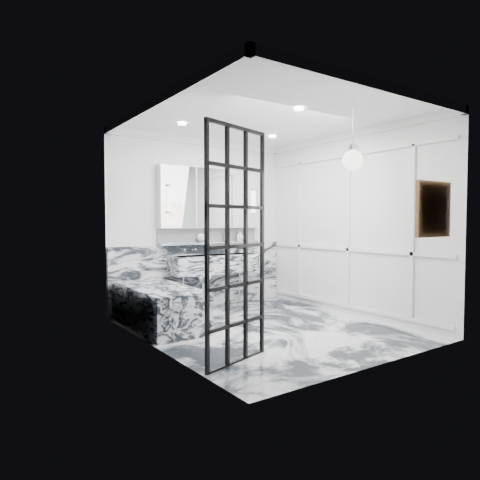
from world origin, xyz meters
TOP-DOWN VIEW (x-y plane):
  - floor at (0.00, 0.00)m, footprint 3.60×3.60m
  - ceiling at (0.00, 0.00)m, footprint 3.60×3.60m
  - wall_back at (0.00, 1.80)m, footprint 3.60×0.00m
  - wall_front at (0.00, -1.80)m, footprint 3.60×0.00m
  - wall_left at (-1.60, 0.00)m, footprint 0.00×3.60m
  - wall_right at (1.60, 0.00)m, footprint 0.00×3.60m
  - marble_clad_back at (0.00, 1.78)m, footprint 3.18×0.05m
  - marble_clad_left at (-1.59, 0.00)m, footprint 0.02×3.56m
  - panel_molding at (1.58, 0.00)m, footprint 0.03×3.40m
  - soap_bottle_a at (0.45, 1.71)m, footprint 0.09×0.09m
  - soap_bottle_b at (0.71, 1.71)m, footprint 0.10×0.10m
  - soap_bottle_c at (0.73, 1.71)m, footprint 0.17×0.17m
  - face_pot at (-0.06, 1.71)m, footprint 0.14×0.14m
  - amber_bottle at (0.46, 1.71)m, footprint 0.04×0.04m
  - flower_vase at (-0.91, 0.08)m, footprint 0.07×0.07m
  - crittall_door at (-1.12, -0.92)m, footprint 0.85×0.30m
  - artwork at (0.97, -1.76)m, footprint 0.53×0.05m
  - pendant_light at (0.13, -1.32)m, footprint 0.22×0.22m
  - trough_sink at (0.15, 1.55)m, footprint 1.60×0.45m
  - ledge at (0.15, 1.72)m, footprint 1.90×0.14m
  - subway_tile at (0.15, 1.78)m, footprint 1.90×0.03m
  - mirror_cabinet at (0.15, 1.73)m, footprint 1.90×0.16m
  - sconce_left at (-0.67, 1.63)m, footprint 0.07×0.07m
  - sconce_right at (0.97, 1.63)m, footprint 0.07×0.07m
  - bathtub at (-1.18, 0.90)m, footprint 0.75×1.65m

SIDE VIEW (x-z plane):
  - floor at x=0.00m, z-range 0.00..0.00m
  - bathtub at x=-1.18m, z-range 0.00..0.55m
  - marble_clad_back at x=0.00m, z-range 0.00..1.05m
  - flower_vase at x=-0.91m, z-range 0.55..0.67m
  - trough_sink at x=0.15m, z-range 0.58..0.88m
  - ledge at x=0.15m, z-range 1.05..1.09m
  - amber_bottle at x=0.46m, z-range 1.09..1.19m
  - face_pot at x=-0.06m, z-range 1.10..1.23m
  - soap_bottle_c at x=0.73m, z-range 1.09..1.26m
  - soap_bottle_b at x=0.71m, z-range 1.09..1.26m
  - crittall_door at x=-1.12m, z-range 0.00..2.37m
  - soap_bottle_a at x=0.45m, z-range 1.09..1.30m
  - subway_tile at x=0.15m, z-range 1.09..1.32m
  - panel_molding at x=1.58m, z-range 0.15..2.45m
  - marble_clad_left at x=-1.59m, z-range 0.00..2.68m
  - wall_back at x=0.00m, z-range -0.40..3.20m
  - wall_front at x=0.00m, z-range -0.40..3.20m
  - wall_left at x=-1.60m, z-range -0.40..3.20m
  - wall_right at x=1.60m, z-range -0.40..3.20m
  - artwork at x=0.97m, z-range 1.31..1.83m
  - sconce_left at x=-0.67m, z-range 1.58..1.98m
  - sconce_right at x=0.97m, z-range 1.58..1.98m
  - mirror_cabinet at x=0.15m, z-range 1.32..2.32m
  - pendant_light at x=0.13m, z-range 1.98..2.20m
  - ceiling at x=0.00m, z-range 2.80..2.80m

